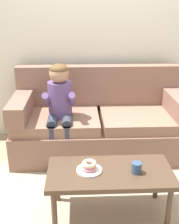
{
  "coord_description": "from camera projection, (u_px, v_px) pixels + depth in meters",
  "views": [
    {
      "loc": [
        -0.25,
        -2.26,
        1.7
      ],
      "look_at": [
        -0.13,
        0.45,
        0.65
      ],
      "focal_mm": 45.42,
      "sensor_mm": 36.0,
      "label": 1
    }
  ],
  "objects": [
    {
      "name": "mug",
      "position": [
        137.0,
        168.0,
        2.25
      ],
      "size": [
        0.08,
        0.08,
        0.09
      ],
      "primitive_type": "cylinder",
      "color": "#334C72",
      "rests_on": "coffee_table"
    },
    {
      "name": "coffee_table",
      "position": [
        110.0,
        176.0,
        2.31
      ],
      "size": [
        1.02,
        0.49,
        0.43
      ],
      "color": "#4C3828",
      "rests_on": "ground"
    },
    {
      "name": "couch",
      "position": [
        99.0,
        123.0,
        3.4
      ],
      "size": [
        1.99,
        0.9,
        0.99
      ],
      "color": "#846051",
      "rests_on": "ground"
    },
    {
      "name": "person_child",
      "position": [
        60.0,
        104.0,
        3.07
      ],
      "size": [
        0.34,
        0.58,
        1.1
      ],
      "color": "#664C84",
      "rests_on": "ground"
    },
    {
      "name": "ground",
      "position": [
        105.0,
        191.0,
        2.73
      ],
      "size": [
        10.0,
        10.0,
        0.0
      ],
      "primitive_type": "plane",
      "color": "#9E896B"
    },
    {
      "name": "donut_second",
      "position": [
        89.0,
        164.0,
        2.26
      ],
      "size": [
        0.15,
        0.15,
        0.04
      ],
      "primitive_type": "torus",
      "rotation": [
        0.0,
        0.0,
        1.83
      ],
      "color": "beige",
      "rests_on": "donut"
    },
    {
      "name": "donut",
      "position": [
        89.0,
        167.0,
        2.28
      ],
      "size": [
        0.13,
        0.13,
        0.04
      ],
      "primitive_type": "torus",
      "rotation": [
        0.0,
        0.0,
        0.13
      ],
      "color": "pink",
      "rests_on": "plate"
    },
    {
      "name": "wall_back",
      "position": [
        97.0,
        28.0,
        3.53
      ],
      "size": [
        8.0,
        0.1,
        2.8
      ],
      "primitive_type": "cube",
      "color": "silver",
      "rests_on": "ground"
    },
    {
      "name": "area_rug",
      "position": [
        108.0,
        208.0,
        2.49
      ],
      "size": [
        2.24,
        1.74,
        0.01
      ],
      "primitive_type": "cube",
      "color": "tan",
      "rests_on": "ground"
    },
    {
      "name": "plate",
      "position": [
        89.0,
        170.0,
        2.29
      ],
      "size": [
        0.21,
        0.21,
        0.01
      ],
      "primitive_type": "cylinder",
      "color": "white",
      "rests_on": "coffee_table"
    },
    {
      "name": "toy_controller",
      "position": [
        167.0,
        184.0,
        2.8
      ],
      "size": [
        0.23,
        0.09,
        0.05
      ],
      "rotation": [
        0.0,
        0.0,
        -0.09
      ],
      "color": "#339E56",
      "rests_on": "ground"
    }
  ]
}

